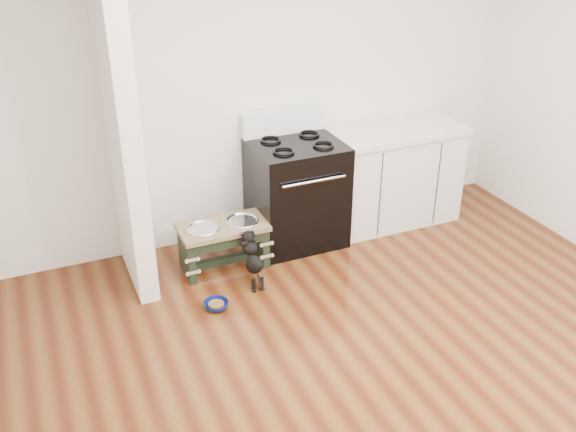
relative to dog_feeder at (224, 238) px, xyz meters
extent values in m
plane|color=#421B0B|center=(0.49, -1.97, -0.28)|extent=(5.00, 5.00, 0.00)
plane|color=silver|center=(0.49, 0.53, 1.07)|extent=(5.00, 0.00, 5.00)
cube|color=silver|center=(-0.69, 0.13, 1.07)|extent=(0.15, 0.80, 2.70)
cube|color=black|center=(0.74, 0.19, 0.18)|extent=(0.76, 0.65, 0.92)
cube|color=black|center=(0.74, -0.12, 0.12)|extent=(0.58, 0.02, 0.50)
cylinder|color=silver|center=(0.74, -0.16, 0.44)|extent=(0.56, 0.02, 0.02)
cube|color=white|center=(0.74, 0.46, 0.75)|extent=(0.76, 0.08, 0.22)
torus|color=black|center=(0.56, 0.05, 0.65)|extent=(0.18, 0.18, 0.02)
torus|color=black|center=(0.92, 0.05, 0.65)|extent=(0.18, 0.18, 0.02)
torus|color=black|center=(0.56, 0.33, 0.65)|extent=(0.18, 0.18, 0.02)
torus|color=black|center=(0.92, 0.33, 0.65)|extent=(0.18, 0.18, 0.02)
cube|color=silver|center=(1.72, 0.21, 0.15)|extent=(1.20, 0.60, 0.86)
cube|color=beige|center=(1.72, 0.21, 0.60)|extent=(1.24, 0.64, 0.05)
cube|color=black|center=(1.72, -0.05, -0.23)|extent=(1.20, 0.06, 0.10)
cube|color=black|center=(-0.31, 0.01, -0.10)|extent=(0.06, 0.34, 0.35)
cube|color=black|center=(0.31, 0.01, -0.10)|extent=(0.06, 0.34, 0.35)
cube|color=black|center=(0.00, -0.15, 0.03)|extent=(0.57, 0.03, 0.09)
cube|color=black|center=(0.00, 0.01, -0.22)|extent=(0.57, 0.06, 0.06)
cube|color=brown|center=(0.00, 0.01, 0.09)|extent=(0.72, 0.38, 0.04)
cylinder|color=silver|center=(-0.17, 0.01, 0.10)|extent=(0.25, 0.25, 0.04)
cylinder|color=silver|center=(0.17, 0.01, 0.10)|extent=(0.25, 0.25, 0.04)
torus|color=silver|center=(-0.17, 0.01, 0.12)|extent=(0.28, 0.28, 0.02)
torus|color=silver|center=(0.17, 0.01, 0.12)|extent=(0.28, 0.28, 0.02)
cylinder|color=black|center=(0.09, -0.44, -0.23)|extent=(0.03, 0.03, 0.11)
cylinder|color=black|center=(0.16, -0.44, -0.23)|extent=(0.03, 0.03, 0.11)
sphere|color=black|center=(0.09, -0.45, -0.27)|extent=(0.04, 0.04, 0.04)
sphere|color=black|center=(0.16, -0.45, -0.27)|extent=(0.04, 0.04, 0.04)
ellipsoid|color=black|center=(0.13, -0.37, -0.08)|extent=(0.13, 0.29, 0.26)
sphere|color=black|center=(0.13, -0.27, 0.02)|extent=(0.12, 0.12, 0.12)
sphere|color=black|center=(0.13, -0.24, 0.10)|extent=(0.10, 0.10, 0.10)
sphere|color=black|center=(0.09, -0.17, 0.10)|extent=(0.04, 0.04, 0.04)
sphere|color=black|center=(0.16, -0.17, 0.10)|extent=(0.04, 0.04, 0.04)
cylinder|color=black|center=(0.13, -0.48, -0.17)|extent=(0.02, 0.08, 0.09)
torus|color=#F04667|center=(0.13, -0.25, 0.06)|extent=(0.10, 0.06, 0.09)
imported|color=#0C1556|center=(-0.25, -0.54, -0.25)|extent=(0.19, 0.19, 0.06)
cylinder|color=#503616|center=(-0.25, -0.54, -0.25)|extent=(0.12, 0.12, 0.02)
camera|label=1|loc=(-1.33, -4.41, 2.60)|focal=40.00mm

